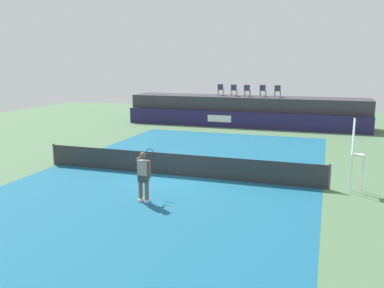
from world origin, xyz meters
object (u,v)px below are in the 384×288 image
object	(u,v)px
spectator_chair_far_left	(221,89)
net_post_near	(54,154)
tennis_player	(144,175)
spectator_chair_left	(234,90)
spectator_chair_far_right	(278,91)
spectator_chair_center	(247,90)
spectator_chair_right	(263,90)
net_post_far	(329,177)
umpire_chair	(355,150)
tennis_ball	(255,136)

from	to	relation	value
spectator_chair_far_left	net_post_near	distance (m)	16.17
spectator_chair_far_left	tennis_player	xyz separation A→B (m)	(2.20, -18.95, -1.73)
spectator_chair_left	tennis_player	distance (m)	18.89
spectator_chair_far_left	spectator_chair_far_right	xyz separation A→B (m)	(4.43, -0.12, 0.00)
spectator_chair_left	spectator_chair_center	bearing A→B (deg)	-8.00
spectator_chair_left	spectator_chair_far_right	size ratio (longest dim) A/B	1.00
spectator_chair_right	spectator_chair_far_right	size ratio (longest dim) A/B	1.00
spectator_chair_far_right	net_post_far	bearing A→B (deg)	-75.85
spectator_chair_far_left	spectator_chair_center	distance (m)	2.19
spectator_chair_right	net_post_far	size ratio (longest dim) A/B	0.89
umpire_chair	spectator_chair_far_right	bearing A→B (deg)	107.03
spectator_chair_left	tennis_ball	size ratio (longest dim) A/B	13.06
tennis_ball	spectator_chair_right	bearing A→B (deg)	94.42
spectator_chair_left	umpire_chair	bearing A→B (deg)	-62.34
spectator_chair_center	spectator_chair_far_right	world-z (taller)	same
spectator_chair_left	net_post_far	world-z (taller)	spectator_chair_left
spectator_chair_far_left	spectator_chair_center	bearing A→B (deg)	-8.45
spectator_chair_center	tennis_player	world-z (taller)	spectator_chair_center
spectator_chair_far_right	net_post_far	world-z (taller)	spectator_chair_far_right
spectator_chair_center	net_post_far	distance (m)	16.51
spectator_chair_far_right	spectator_chair_far_left	bearing A→B (deg)	178.48
spectator_chair_far_left	net_post_far	xyz separation A→B (m)	(8.30, -15.49, -2.19)
spectator_chair_far_left	spectator_chair_far_right	size ratio (longest dim) A/B	1.00
net_post_near	spectator_chair_far_left	bearing A→B (deg)	75.18
spectator_chair_far_left	net_post_near	bearing A→B (deg)	-104.82
net_post_near	tennis_ball	size ratio (longest dim) A/B	14.71
net_post_far	tennis_player	world-z (taller)	tennis_player
spectator_chair_right	net_post_far	distance (m)	16.40
spectator_chair_far_left	net_post_near	size ratio (longest dim) A/B	0.89
umpire_chair	spectator_chair_center	bearing A→B (deg)	114.67
spectator_chair_right	tennis_player	xyz separation A→B (m)	(-1.11, -18.93, -1.73)
spectator_chair_far_right	tennis_player	bearing A→B (deg)	-96.76
spectator_chair_right	tennis_player	size ratio (longest dim) A/B	0.50
spectator_chair_far_left	tennis_ball	bearing A→B (deg)	-53.74
spectator_chair_right	umpire_chair	bearing A→B (deg)	-69.37
spectator_chair_left	spectator_chair_far_right	distance (m)	3.32
spectator_chair_center	net_post_near	distance (m)	16.56
spectator_chair_center	spectator_chair_far_right	bearing A→B (deg)	5.18
spectator_chair_far_right	tennis_ball	world-z (taller)	spectator_chair_far_right
spectator_chair_right	umpire_chair	world-z (taller)	spectator_chair_right
spectator_chair_left	net_post_near	world-z (taller)	spectator_chair_left
tennis_ball	net_post_near	bearing A→B (deg)	-126.73
spectator_chair_far_left	tennis_ball	distance (m)	6.79
net_post_near	tennis_ball	xyz separation A→B (m)	(7.80, 10.45, -0.46)
spectator_chair_right	tennis_ball	world-z (taller)	spectator_chair_right
spectator_chair_right	net_post_far	world-z (taller)	spectator_chair_right
spectator_chair_left	spectator_chair_right	distance (m)	2.21
spectator_chair_left	spectator_chair_center	distance (m)	1.07
spectator_chair_far_left	umpire_chair	xyz separation A→B (m)	(9.14, -15.49, -1.11)
spectator_chair_far_left	umpire_chair	size ratio (longest dim) A/B	0.32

